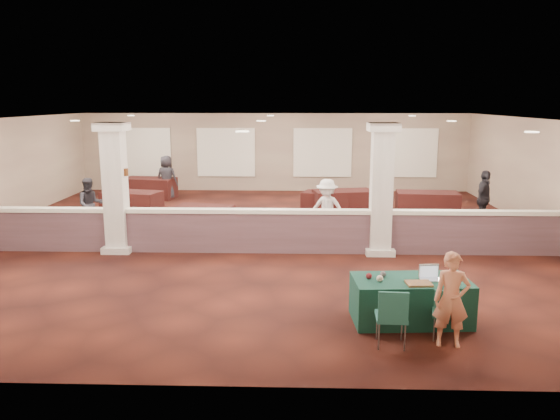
{
  "coord_description": "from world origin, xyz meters",
  "views": [
    {
      "loc": [
        0.97,
        -14.59,
        3.72
      ],
      "look_at": [
        0.56,
        -2.0,
        1.18
      ],
      "focal_mm": 35.0,
      "sensor_mm": 36.0,
      "label": 1
    }
  ],
  "objects_px": {
    "far_table_front_right": "(427,204)",
    "conf_chair_main": "(447,310)",
    "near_table": "(410,300)",
    "attendee_d": "(167,178)",
    "far_table_back_left": "(150,188)",
    "attendee_b": "(327,209)",
    "woman": "(451,300)",
    "conf_chair_side": "(392,313)",
    "far_table_front_left": "(132,203)",
    "far_table_back_center": "(328,202)",
    "far_table_front_center": "(205,217)",
    "attendee_c": "(484,199)",
    "attendee_a": "(90,204)",
    "far_table_back_right": "(343,202)"
  },
  "relations": [
    {
      "from": "far_table_front_left",
      "to": "attendee_d",
      "type": "height_order",
      "value": "attendee_d"
    },
    {
      "from": "attendee_a",
      "to": "woman",
      "type": "bearing_deg",
      "value": -67.26
    },
    {
      "from": "far_table_front_left",
      "to": "far_table_back_center",
      "type": "xyz_separation_m",
      "value": [
        6.51,
        0.54,
        -0.04
      ]
    },
    {
      "from": "far_table_back_center",
      "to": "attendee_a",
      "type": "bearing_deg",
      "value": -157.74
    },
    {
      "from": "far_table_front_left",
      "to": "attendee_a",
      "type": "relative_size",
      "value": 1.23
    },
    {
      "from": "far_table_front_left",
      "to": "far_table_front_center",
      "type": "xyz_separation_m",
      "value": [
        2.75,
        -1.89,
        -0.05
      ]
    },
    {
      "from": "far_table_back_right",
      "to": "attendee_b",
      "type": "distance_m",
      "value": 3.46
    },
    {
      "from": "far_table_front_center",
      "to": "far_table_front_right",
      "type": "relative_size",
      "value": 0.84
    },
    {
      "from": "conf_chair_main",
      "to": "far_table_front_left",
      "type": "bearing_deg",
      "value": 142.56
    },
    {
      "from": "far_table_front_center",
      "to": "attendee_b",
      "type": "height_order",
      "value": "attendee_b"
    },
    {
      "from": "far_table_back_right",
      "to": "attendee_d",
      "type": "relative_size",
      "value": 1.15
    },
    {
      "from": "attendee_d",
      "to": "far_table_front_right",
      "type": "bearing_deg",
      "value": 174.82
    },
    {
      "from": "far_table_back_left",
      "to": "far_table_front_center",
      "type": "bearing_deg",
      "value": -58.79
    },
    {
      "from": "far_table_front_left",
      "to": "far_table_front_center",
      "type": "height_order",
      "value": "far_table_front_left"
    },
    {
      "from": "attendee_d",
      "to": "conf_chair_side",
      "type": "bearing_deg",
      "value": 128.84
    },
    {
      "from": "conf_chair_side",
      "to": "far_table_front_center",
      "type": "height_order",
      "value": "conf_chair_side"
    },
    {
      "from": "far_table_back_left",
      "to": "attendee_a",
      "type": "distance_m",
      "value": 5.35
    },
    {
      "from": "conf_chair_side",
      "to": "far_table_front_left",
      "type": "xyz_separation_m",
      "value": [
        -6.93,
        9.76,
        -0.17
      ]
    },
    {
      "from": "far_table_front_center",
      "to": "attendee_a",
      "type": "distance_m",
      "value": 3.3
    },
    {
      "from": "far_table_front_right",
      "to": "conf_chair_main",
      "type": "bearing_deg",
      "value": -101.29
    },
    {
      "from": "far_table_back_left",
      "to": "attendee_b",
      "type": "xyz_separation_m",
      "value": [
        6.51,
        -6.01,
        0.42
      ]
    },
    {
      "from": "far_table_back_center",
      "to": "attendee_d",
      "type": "distance_m",
      "value": 6.43
    },
    {
      "from": "attendee_c",
      "to": "conf_chair_side",
      "type": "bearing_deg",
      "value": -172.21
    },
    {
      "from": "far_table_front_left",
      "to": "attendee_d",
      "type": "bearing_deg",
      "value": 79.66
    },
    {
      "from": "far_table_front_right",
      "to": "attendee_c",
      "type": "distance_m",
      "value": 2.03
    },
    {
      "from": "far_table_front_right",
      "to": "attendee_d",
      "type": "bearing_deg",
      "value": 163.02
    },
    {
      "from": "far_table_front_left",
      "to": "woman",
      "type": "bearing_deg",
      "value": -50.92
    },
    {
      "from": "near_table",
      "to": "attendee_d",
      "type": "distance_m",
      "value": 13.45
    },
    {
      "from": "near_table",
      "to": "far_table_front_center",
      "type": "bearing_deg",
      "value": 120.62
    },
    {
      "from": "conf_chair_side",
      "to": "far_table_front_right",
      "type": "height_order",
      "value": "conf_chair_side"
    },
    {
      "from": "woman",
      "to": "far_table_front_right",
      "type": "xyz_separation_m",
      "value": [
        1.88,
        9.65,
        -0.34
      ]
    },
    {
      "from": "far_table_back_left",
      "to": "attendee_a",
      "type": "bearing_deg",
      "value": -92.92
    },
    {
      "from": "far_table_back_left",
      "to": "attendee_b",
      "type": "distance_m",
      "value": 8.87
    },
    {
      "from": "near_table",
      "to": "far_table_front_left",
      "type": "distance_m",
      "value": 11.45
    },
    {
      "from": "woman",
      "to": "far_table_back_left",
      "type": "distance_m",
      "value": 15.01
    },
    {
      "from": "conf_chair_main",
      "to": "attendee_b",
      "type": "bearing_deg",
      "value": 116.37
    },
    {
      "from": "conf_chair_side",
      "to": "far_table_back_center",
      "type": "bearing_deg",
      "value": 95.92
    },
    {
      "from": "conf_chair_main",
      "to": "attendee_d",
      "type": "distance_m",
      "value": 14.3
    },
    {
      "from": "far_table_front_right",
      "to": "far_table_back_center",
      "type": "bearing_deg",
      "value": 170.44
    },
    {
      "from": "woman",
      "to": "far_table_front_right",
      "type": "bearing_deg",
      "value": 85.96
    },
    {
      "from": "conf_chair_main",
      "to": "far_table_front_center",
      "type": "xyz_separation_m",
      "value": [
        -5.08,
        7.58,
        -0.17
      ]
    },
    {
      "from": "far_table_front_center",
      "to": "attendee_b",
      "type": "distance_m",
      "value": 3.74
    },
    {
      "from": "near_table",
      "to": "attendee_b",
      "type": "relative_size",
      "value": 1.19
    },
    {
      "from": "far_table_front_right",
      "to": "conf_chair_side",
      "type": "bearing_deg",
      "value": -105.98
    },
    {
      "from": "far_table_back_right",
      "to": "attendee_b",
      "type": "height_order",
      "value": "attendee_b"
    },
    {
      "from": "attendee_b",
      "to": "attendee_c",
      "type": "distance_m",
      "value": 4.96
    },
    {
      "from": "conf_chair_side",
      "to": "attendee_a",
      "type": "xyz_separation_m",
      "value": [
        -7.42,
        7.43,
        0.22
      ]
    },
    {
      "from": "far_table_back_left",
      "to": "attendee_b",
      "type": "height_order",
      "value": "attendee_b"
    },
    {
      "from": "woman",
      "to": "far_table_front_left",
      "type": "relative_size",
      "value": 0.78
    },
    {
      "from": "far_table_front_right",
      "to": "attendee_a",
      "type": "height_order",
      "value": "attendee_a"
    }
  ]
}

